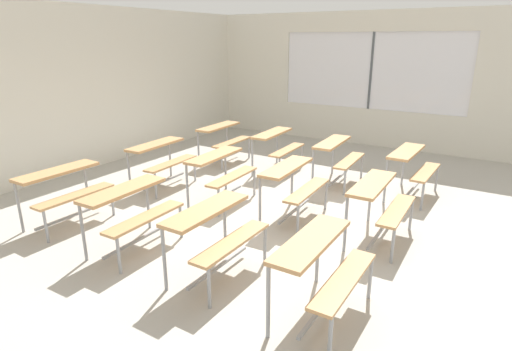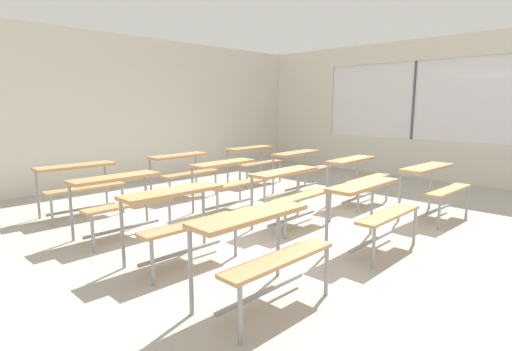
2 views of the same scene
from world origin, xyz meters
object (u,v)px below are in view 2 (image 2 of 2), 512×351
Objects in this scene: desk_bench_r3c2 at (253,156)px; desk_bench_r1c2 at (357,170)px; desk_bench_r2c1 at (228,174)px; desk_bench_r0c1 at (372,200)px; desk_bench_r2c2 at (301,162)px; desk_bench_r0c2 at (434,179)px; desk_bench_r1c1 at (291,184)px; desk_bench_r2c0 at (120,191)px; desk_bench_r3c1 at (183,165)px; desk_bench_r1c0 at (179,209)px; desk_bench_r3c0 at (79,178)px; desk_bench_r0c0 at (260,237)px.

desk_bench_r1c2 is at bearing -92.70° from desk_bench_r3c2.
desk_bench_r1c2 is 1.01× the size of desk_bench_r2c1.
desk_bench_r2c2 is at bearing 51.99° from desk_bench_r0c1.
desk_bench_r1c1 is (-1.71, 1.21, 0.00)m from desk_bench_r0c2.
desk_bench_r1c1 is at bearing -34.37° from desk_bench_r2c0.
desk_bench_r0c2 and desk_bench_r3c1 have the same top height.
desk_bench_r3c2 is (3.54, 2.46, 0.00)m from desk_bench_r1c0.
desk_bench_r1c1 is 1.69m from desk_bench_r1c2.
desk_bench_r2c0 is 1.00× the size of desk_bench_r3c0.
desk_bench_r2c2 is at bearing 90.43° from desk_bench_r0c2.
desk_bench_r2c2 is at bearing 32.85° from desk_bench_r1c1.
desk_bench_r3c0 is at bearing 141.06° from desk_bench_r2c1.
desk_bench_r1c1 is at bearing 177.71° from desk_bench_r1c2.
desk_bench_r0c2 is at bearing -93.73° from desk_bench_r2c2.
desk_bench_r0c0 is 0.98× the size of desk_bench_r1c1.
desk_bench_r0c1 is 2.15m from desk_bench_r1c2.
desk_bench_r1c2 is at bearing -35.04° from desk_bench_r3c0.
desk_bench_r0c0 and desk_bench_r2c0 have the same top height.
desk_bench_r2c0 is 1.77m from desk_bench_r2c1.
desk_bench_r1c2 is 1.00× the size of desk_bench_r3c1.
desk_bench_r2c0 is 0.99× the size of desk_bench_r2c2.
desk_bench_r0c0 and desk_bench_r3c2 have the same top height.
desk_bench_r3c1 is (0.04, 1.26, 0.00)m from desk_bench_r2c1.
desk_bench_r0c1 is at bearing -117.68° from desk_bench_r3c2.
desk_bench_r1c0 and desk_bench_r2c1 have the same top height.
desk_bench_r0c0 and desk_bench_r0c2 have the same top height.
desk_bench_r0c2 and desk_bench_r2c2 have the same top height.
desk_bench_r1c1 is at bearing 0.48° from desk_bench_r1c0.
desk_bench_r3c1 is at bearing 85.99° from desk_bench_r2c1.
desk_bench_r0c2 is at bearing -1.01° from desk_bench_r0c1.
desk_bench_r2c2 is at bearing -37.06° from desk_bench_r3c1.
desk_bench_r0c1 and desk_bench_r3c2 have the same top height.
desk_bench_r3c1 is (-1.72, 3.68, 0.00)m from desk_bench_r0c2.
desk_bench_r0c0 is 1.00× the size of desk_bench_r3c0.
desk_bench_r2c1 is 2.17m from desk_bench_r3c0.
desk_bench_r1c1 is 1.21m from desk_bench_r2c1.
desk_bench_r0c0 is 0.98× the size of desk_bench_r3c1.
desk_bench_r0c2 is 1.22m from desk_bench_r1c2.
desk_bench_r0c1 is 1.00× the size of desk_bench_r2c0.
desk_bench_r2c0 and desk_bench_r3c2 have the same top height.
desk_bench_r0c1 is 2.42m from desk_bench_r2c1.
desk_bench_r1c2 and desk_bench_r3c0 have the same top height.
desk_bench_r1c2 and desk_bench_r3c1 have the same top height.
desk_bench_r1c2 is (3.48, 0.01, 0.00)m from desk_bench_r1c0.
desk_bench_r0c2 is 3.68m from desk_bench_r3c2.
desk_bench_r0c2 and desk_bench_r3c2 have the same top height.
desk_bench_r1c1 is 1.00× the size of desk_bench_r2c1.
desk_bench_r2c2 is (0.06, 2.45, 0.00)m from desk_bench_r0c2.
desk_bench_r1c0 is 1.00× the size of desk_bench_r2c0.
desk_bench_r2c0 is 3.79m from desk_bench_r3c2.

